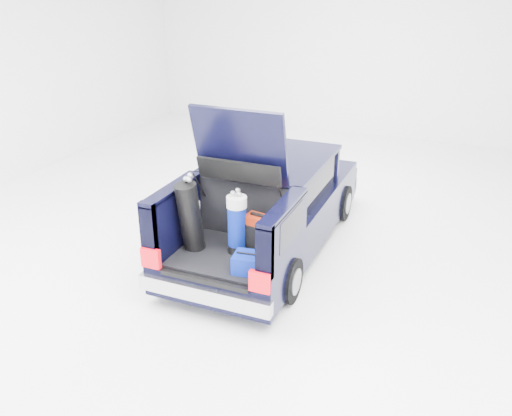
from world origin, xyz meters
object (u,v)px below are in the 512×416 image
at_px(black_golf_bag, 190,216).
at_px(blue_duffel, 253,264).
at_px(blue_golf_bag, 237,224).
at_px(car, 271,205).
at_px(red_suitcase, 258,235).

xyz_separation_m(black_golf_bag, blue_duffel, (1.00, -0.24, -0.36)).
bearing_deg(blue_golf_bag, car, 95.54).
bearing_deg(car, blue_duffel, -75.18).
bearing_deg(car, red_suitcase, -75.59).
height_order(black_golf_bag, blue_duffel, black_golf_bag).
bearing_deg(blue_duffel, black_golf_bag, 158.70).
xyz_separation_m(car, black_golf_bag, (-0.50, -1.65, 0.40)).
bearing_deg(car, blue_golf_bag, -86.38).
bearing_deg(black_golf_bag, red_suitcase, 33.85).
bearing_deg(red_suitcase, blue_duffel, -64.02).
relative_size(red_suitcase, blue_golf_bag, 0.63).
height_order(car, blue_duffel, car).
bearing_deg(blue_duffel, red_suitcase, 98.38).
xyz_separation_m(red_suitcase, blue_golf_bag, (-0.27, -0.07, 0.14)).
distance_m(red_suitcase, blue_golf_bag, 0.31).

